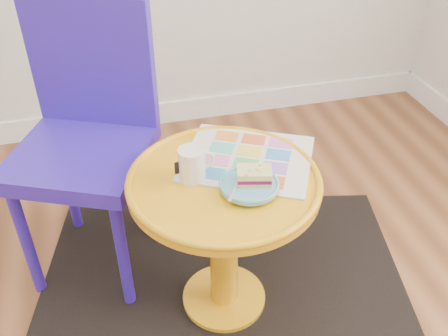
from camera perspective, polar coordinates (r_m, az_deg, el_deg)
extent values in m
cube|color=white|center=(2.72, -17.48, 4.71)|extent=(4.00, 0.02, 0.12)
cube|color=black|center=(1.81, 0.00, -14.73)|extent=(1.51, 1.36, 0.01)
cylinder|color=orange|center=(1.80, 0.00, -14.56)|extent=(0.29, 0.29, 0.02)
cylinder|color=orange|center=(1.62, 0.00, -8.88)|extent=(0.09, 0.09, 0.48)
cylinder|color=orange|center=(1.45, 0.00, -1.74)|extent=(0.56, 0.56, 0.03)
cylinder|color=#311BB1|center=(1.81, -21.58, -8.07)|extent=(0.04, 0.04, 0.44)
cylinder|color=#311BB1|center=(1.68, -11.47, -9.86)|extent=(0.04, 0.04, 0.44)
cylinder|color=#311BB1|center=(2.02, -17.31, -1.66)|extent=(0.04, 0.04, 0.44)
cylinder|color=#311BB1|center=(1.91, -8.21, -2.77)|extent=(0.04, 0.04, 0.44)
cube|color=#311BB1|center=(1.68, -16.02, 1.31)|extent=(0.55, 0.55, 0.05)
cube|color=#311BB1|center=(1.72, -14.91, 11.55)|extent=(0.40, 0.21, 0.44)
cube|color=silver|center=(1.52, 2.73, 1.10)|extent=(0.48, 0.46, 0.01)
cylinder|color=silver|center=(1.41, -3.69, 0.39)|extent=(0.08, 0.08, 0.10)
torus|color=silver|center=(1.42, -2.09, 0.92)|extent=(0.06, 0.02, 0.06)
cylinder|color=#D1B78C|center=(1.39, -3.76, 1.88)|extent=(0.07, 0.07, 0.01)
cylinder|color=#5BA6C0|center=(1.39, 2.90, -2.28)|extent=(0.06, 0.06, 0.01)
cylinder|color=#5BA6C0|center=(1.39, 2.91, -1.98)|extent=(0.17, 0.17, 0.01)
cube|color=#D3BC8C|center=(1.39, 3.45, -1.35)|extent=(0.11, 0.08, 0.01)
cube|color=maroon|center=(1.38, 3.47, -0.94)|extent=(0.10, 0.08, 0.01)
cube|color=#EADB8C|center=(1.37, 3.49, -0.46)|extent=(0.11, 0.08, 0.02)
cube|color=silver|center=(1.36, 1.29, -2.38)|extent=(0.07, 0.10, 0.00)
cube|color=silver|center=(1.41, 2.03, -0.70)|extent=(0.03, 0.04, 0.00)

